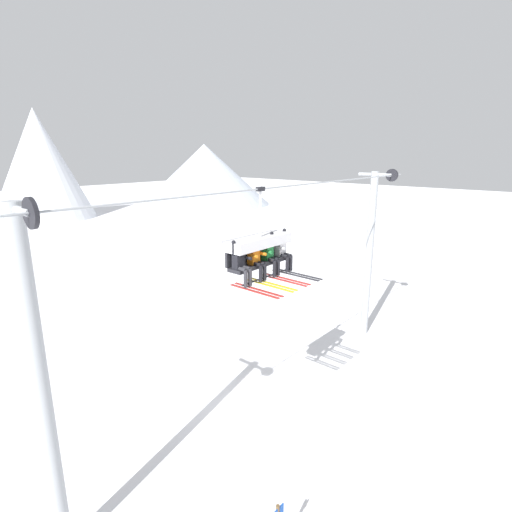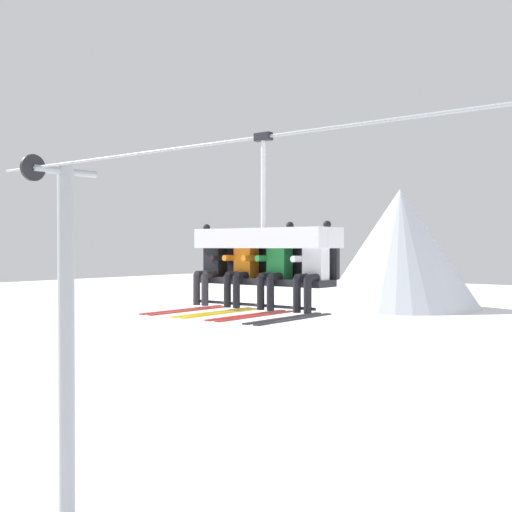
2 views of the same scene
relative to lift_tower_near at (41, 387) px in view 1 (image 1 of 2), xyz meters
name	(u,v)px [view 1 (image 1 of 2)]	position (x,y,z in m)	size (l,w,h in m)	color
ground_plane	(252,414)	(6.59, 0.02, -4.29)	(200.00, 200.00, 0.00)	white
mountain_peak_central	(40,164)	(20.29, 50.69, 3.06)	(13.34, 13.34, 14.69)	white
mountain_peak_east	(205,175)	(45.53, 45.30, 0.88)	(22.66, 22.66, 10.33)	silver
lift_tower_near	(41,387)	(0.00, 0.00, 0.00)	(0.36, 1.88, 8.25)	#9EA3A8
lift_tower_far	(370,252)	(15.25, 0.00, 0.00)	(0.36, 1.88, 8.25)	#9EA3A8
lift_cable	(293,186)	(7.62, -0.78, 3.68)	(17.25, 0.05, 0.05)	#9EA3A8
chairlift_chair	(258,246)	(6.06, -0.71, 2.02)	(2.32, 0.74, 2.59)	#232328
skier_black	(242,263)	(5.11, -0.92, 1.74)	(0.48, 1.70, 1.34)	black
skier_orange	(257,259)	(5.75, -0.93, 1.72)	(0.46, 1.70, 1.23)	orange
skier_green	(271,254)	(6.38, -0.92, 1.74)	(0.48, 1.70, 1.34)	#23843D
skier_white	(284,250)	(7.02, -0.92, 1.74)	(0.48, 1.70, 1.34)	silver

